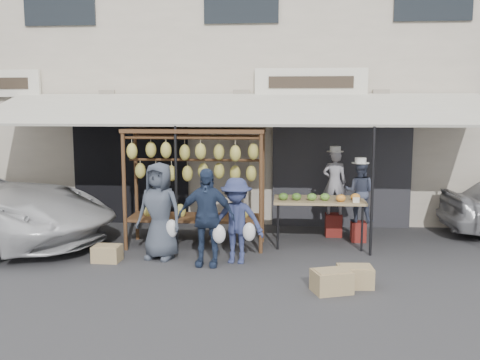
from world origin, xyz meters
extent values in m
plane|color=#2D2D30|center=(0.00, 0.00, 0.00)|extent=(90.00, 90.00, 0.00)
cube|color=beige|center=(0.00, 6.50, 3.50)|extent=(24.00, 6.00, 7.00)
cube|color=#232328|center=(2.20, 3.46, 1.25)|extent=(3.00, 0.10, 2.50)
cube|color=black|center=(-2.50, 3.46, 1.25)|extent=(2.60, 0.10, 2.50)
cube|color=silver|center=(1.50, 3.40, 3.15)|extent=(2.40, 0.10, 0.60)
cube|color=#B9B8A6|center=(0.00, 2.30, 2.60)|extent=(10.00, 2.34, 0.63)
cylinder|color=black|center=(-1.00, 1.15, 1.15)|extent=(0.05, 0.05, 2.30)
cylinder|color=black|center=(2.50, 1.15, 1.15)|extent=(0.05, 0.05, 2.30)
cylinder|color=#3F2817|center=(-1.96, 1.14, 1.10)|extent=(0.07, 0.07, 2.20)
cylinder|color=#3F2817|center=(0.54, 1.14, 1.10)|extent=(0.07, 0.07, 2.20)
cylinder|color=#3F2817|center=(-1.96, 1.94, 1.10)|extent=(0.07, 0.07, 2.20)
cylinder|color=#3F2817|center=(0.54, 1.94, 1.10)|extent=(0.07, 0.07, 2.20)
cube|color=#3F2817|center=(-0.71, 1.54, 2.20)|extent=(2.60, 0.90, 0.07)
cylinder|color=#3F2817|center=(-0.71, 1.19, 2.08)|extent=(2.50, 0.05, 0.05)
cylinder|color=#3F2817|center=(-0.71, 1.89, 2.08)|extent=(2.50, 0.05, 0.05)
cylinder|color=#3F2817|center=(-0.71, 1.54, 1.65)|extent=(2.50, 0.05, 0.05)
cube|color=#3F2817|center=(-0.71, 1.54, 0.55)|extent=(2.50, 0.80, 0.05)
ellipsoid|color=#D6C35A|center=(-1.81, 1.19, 1.84)|extent=(0.20, 0.18, 0.30)
ellipsoid|color=#D6C35A|center=(-1.50, 1.34, 1.85)|extent=(0.20, 0.18, 0.30)
ellipsoid|color=#D6C35A|center=(-1.18, 1.19, 1.86)|extent=(0.20, 0.18, 0.30)
ellipsoid|color=#D6C35A|center=(-0.87, 1.34, 1.81)|extent=(0.20, 0.18, 0.30)
ellipsoid|color=#D6C35A|center=(-0.55, 1.19, 1.84)|extent=(0.20, 0.18, 0.30)
ellipsoid|color=#D6C35A|center=(-0.24, 1.34, 1.82)|extent=(0.20, 0.18, 0.30)
ellipsoid|color=#D6C35A|center=(0.07, 1.19, 1.81)|extent=(0.20, 0.18, 0.30)
ellipsoid|color=#D6C35A|center=(0.39, 1.34, 1.83)|extent=(0.20, 0.18, 0.30)
ellipsoid|color=#D6C35A|center=(-1.76, 1.54, 1.44)|extent=(0.20, 0.18, 0.30)
ellipsoid|color=#D6C35A|center=(-1.46, 1.54, 1.42)|extent=(0.20, 0.18, 0.30)
ellipsoid|color=#D6C35A|center=(-1.16, 1.54, 1.39)|extent=(0.20, 0.18, 0.30)
ellipsoid|color=#D6C35A|center=(-0.86, 1.54, 1.39)|extent=(0.20, 0.18, 0.30)
ellipsoid|color=#D6C35A|center=(-0.56, 1.54, 1.44)|extent=(0.20, 0.18, 0.30)
ellipsoid|color=#D6C35A|center=(-0.26, 1.54, 1.45)|extent=(0.20, 0.18, 0.30)
ellipsoid|color=#D6C35A|center=(0.04, 1.54, 1.41)|extent=(0.20, 0.18, 0.30)
ellipsoid|color=#D6C35A|center=(0.34, 1.54, 1.41)|extent=(0.20, 0.18, 0.30)
cube|color=tan|center=(1.61, 1.79, 0.88)|extent=(1.70, 0.90, 0.05)
cylinder|color=black|center=(0.84, 1.42, 0.42)|extent=(0.04, 0.04, 0.85)
cylinder|color=black|center=(2.38, 1.42, 0.42)|extent=(0.04, 0.04, 0.85)
cylinder|color=black|center=(0.84, 2.16, 0.42)|extent=(0.04, 0.04, 0.85)
cylinder|color=black|center=(2.38, 2.16, 0.42)|extent=(0.04, 0.04, 0.85)
ellipsoid|color=#477226|center=(0.94, 1.59, 0.97)|extent=(0.18, 0.14, 0.14)
ellipsoid|color=#477226|center=(1.19, 1.59, 0.97)|extent=(0.18, 0.14, 0.14)
ellipsoid|color=#598C33|center=(1.47, 1.59, 0.97)|extent=(0.18, 0.14, 0.14)
ellipsoid|color=#598C33|center=(1.71, 1.61, 0.97)|extent=(0.18, 0.14, 0.14)
ellipsoid|color=orange|center=(2.00, 1.51, 0.97)|extent=(0.18, 0.14, 0.14)
ellipsoid|color=orange|center=(2.28, 1.65, 0.97)|extent=(0.18, 0.14, 0.14)
imported|color=#95939E|center=(1.97, 2.55, 1.12)|extent=(0.48, 0.32, 1.31)
imported|color=#3E465D|center=(2.42, 2.14, 0.99)|extent=(0.67, 0.57, 1.19)
imported|color=#3D4451|center=(-1.20, 0.66, 0.85)|extent=(0.94, 0.74, 1.69)
imported|color=#253350|center=(-0.33, 0.33, 0.82)|extent=(0.99, 0.47, 1.64)
imported|color=navy|center=(0.15, 0.51, 0.73)|extent=(1.01, 0.66, 1.46)
cube|color=maroon|center=(1.97, 2.55, 0.23)|extent=(0.40, 0.40, 0.46)
cube|color=maroon|center=(2.42, 2.14, 0.20)|extent=(0.34, 0.34, 0.40)
cube|color=tan|center=(1.64, -0.83, 0.16)|extent=(0.63, 0.55, 0.32)
cube|color=tan|center=(2.01, -0.55, 0.15)|extent=(0.53, 0.41, 0.30)
cube|color=tan|center=(-2.07, 0.40, 0.14)|extent=(0.47, 0.37, 0.28)
camera|label=1|loc=(0.93, -8.29, 2.66)|focal=40.00mm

